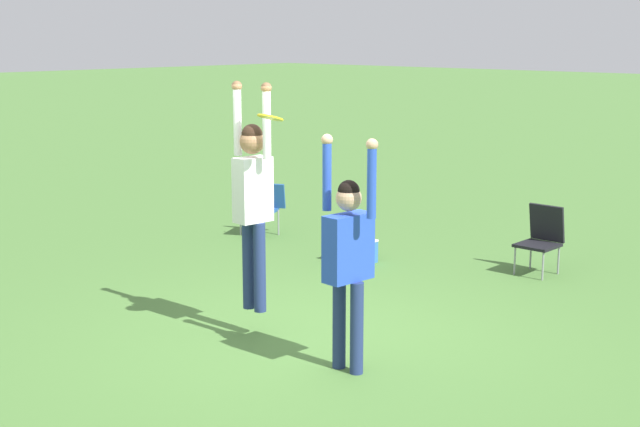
# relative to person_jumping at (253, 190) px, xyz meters

# --- Properties ---
(ground_plane) EXTENTS (120.00, 120.00, 0.00)m
(ground_plane) POSITION_rel_person_jumping_xyz_m (0.46, 0.25, -1.48)
(ground_plane) COLOR #4C7A38
(person_jumping) EXTENTS (0.52, 0.38, 2.27)m
(person_jumping) POSITION_rel_person_jumping_xyz_m (0.00, 0.00, 0.00)
(person_jumping) COLOR navy
(person_jumping) RESTS_ON ground_plane
(person_defending) EXTENTS (0.62, 0.48, 2.12)m
(person_defending) POSITION_rel_person_jumping_xyz_m (1.33, -0.10, -0.35)
(person_defending) COLOR navy
(person_defending) RESTS_ON ground_plane
(frisbee) EXTENTS (0.24, 0.24, 0.08)m
(frisbee) POSITION_rel_person_jumping_xyz_m (0.45, -0.18, 0.75)
(frisbee) COLOR yellow
(camping_chair_2) EXTENTS (0.46, 0.51, 0.86)m
(camping_chair_2) POSITION_rel_person_jumping_xyz_m (0.93, 4.08, -0.99)
(camping_chair_2) COLOR gray
(camping_chair_2) RESTS_ON ground_plane
(camping_chair_3) EXTENTS (0.64, 0.69, 0.76)m
(camping_chair_3) POSITION_rel_person_jumping_xyz_m (-3.26, 3.23, -1.04)
(camping_chair_3) COLOR gray
(camping_chair_3) RESTS_ON ground_plane
(cooler_box) EXTENTS (0.49, 0.38, 0.31)m
(cooler_box) POSITION_rel_person_jumping_xyz_m (-1.15, 2.89, -1.33)
(cooler_box) COLOR #336BB7
(cooler_box) RESTS_ON ground_plane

